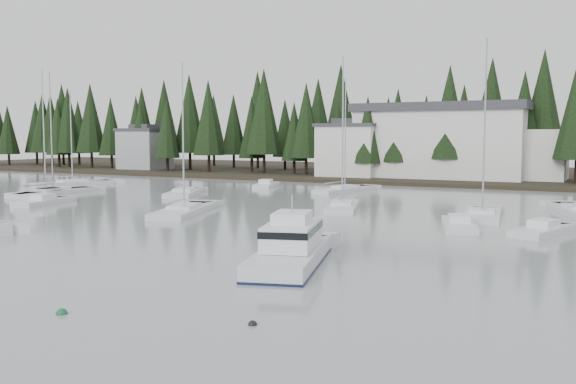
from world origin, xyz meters
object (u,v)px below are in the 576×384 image
house_west (351,149)px  sailboat_1 (73,185)px  sailboat_10 (482,217)px  sailboat_11 (342,209)px  sailboat_12 (53,194)px  house_far_west (145,148)px  runabout_3 (266,186)px  runabout_4 (459,227)px  sailboat_3 (46,194)px  sailboat_0 (184,212)px  runabout_1 (543,232)px  sailboat_7 (184,195)px  runabout_0 (43,203)px  sailboat_4 (345,191)px  cabin_cruiser_center (291,252)px  harbor_inn (455,142)px

house_west → sailboat_1: bearing=-135.5°
sailboat_1 → sailboat_10: 56.75m
sailboat_11 → sailboat_12: 35.20m
house_far_west → sailboat_1: (13.19, -30.30, -4.35)m
runabout_3 → runabout_4: size_ratio=0.93×
sailboat_3 → sailboat_10: bearing=-105.3°
runabout_4 → sailboat_3: bearing=67.4°
sailboat_1 → runabout_3: bearing=-48.1°
runabout_3 → sailboat_10: bearing=-137.3°
sailboat_0 → runabout_1: 28.90m
house_far_west → runabout_4: size_ratio=1.27×
sailboat_7 → sailboat_12: size_ratio=0.77×
sailboat_7 → runabout_0: (-6.09, -14.40, 0.08)m
sailboat_3 → runabout_3: (16.38, 21.22, 0.06)m
sailboat_10 → runabout_1: (5.35, -6.65, 0.04)m
house_west → house_far_west: bearing=177.3°
sailboat_4 → sailboat_12: bearing=135.2°
runabout_3 → house_west: bearing=-27.9°
house_far_west → sailboat_11: size_ratio=0.60×
sailboat_0 → sailboat_4: size_ratio=0.95×
sailboat_4 → runabout_1: (24.77, -24.20, 0.05)m
sailboat_12 → runabout_0: sailboat_12 is taller
cabin_cruiser_center → sailboat_4: (-14.28, 41.19, -0.55)m
harbor_inn → house_far_west: bearing=-178.7°
house_west → runabout_4: (26.78, -44.83, -4.52)m
sailboat_1 → runabout_4: bearing=-85.2°
sailboat_10 → sailboat_3: bearing=84.0°
sailboat_0 → sailboat_3: (-24.04, 6.31, 0.01)m
sailboat_0 → sailboat_10: size_ratio=0.90×
house_far_west → sailboat_0: size_ratio=0.63×
sailboat_11 → sailboat_12: sailboat_12 is taller
sailboat_7 → sailboat_12: sailboat_12 is taller
cabin_cruiser_center → sailboat_3: 47.53m
harbor_inn → runabout_1: (17.40, -48.06, -5.64)m
sailboat_7 → runabout_4: sailboat_7 is taller
sailboat_12 → sailboat_0: bearing=-105.2°
sailboat_4 → sailboat_0: bearing=-177.2°
sailboat_0 → sailboat_1: (-32.41, 18.24, -0.00)m
sailboat_7 → sailboat_12: bearing=89.3°
house_west → sailboat_11: size_ratio=0.67×
runabout_0 → sailboat_0: bearing=-98.0°
cabin_cruiser_center → runabout_0: size_ratio=1.48×
sailboat_3 → runabout_1: size_ratio=2.22×
sailboat_12 → runabout_3: size_ratio=2.32×
sailboat_1 → sailboat_12: size_ratio=0.90×
sailboat_11 → runabout_1: 18.99m
sailboat_10 → harbor_inn: bearing=7.6°
sailboat_10 → runabout_1: 8.53m
sailboat_11 → runabout_3: (-18.78, 18.87, 0.04)m
sailboat_3 → runabout_4: 47.44m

